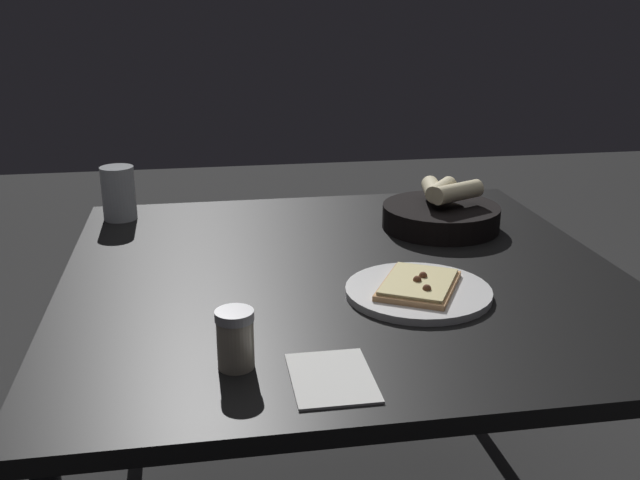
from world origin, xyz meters
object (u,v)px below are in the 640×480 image
object	(u,v)px
beer_glass	(119,196)
pepper_shaker	(235,342)
pizza_plate	(418,290)
bread_basket	(441,214)
dining_table	(343,293)

from	to	relation	value
beer_glass	pepper_shaker	xyz separation A→B (m)	(0.80, 0.24, -0.02)
pepper_shaker	pizza_plate	bearing A→B (deg)	121.96
bread_basket	beer_glass	bearing A→B (deg)	-104.91
beer_glass	bread_basket	bearing A→B (deg)	75.09
pizza_plate	pepper_shaker	xyz separation A→B (m)	(0.22, -0.35, 0.03)
beer_glass	pepper_shaker	world-z (taller)	beer_glass
dining_table	pizza_plate	world-z (taller)	pizza_plate
dining_table	pepper_shaker	xyz separation A→B (m)	(0.37, -0.24, 0.09)
dining_table	bread_basket	xyz separation A→B (m)	(-0.23, 0.28, 0.09)
bread_basket	beer_glass	size ratio (longest dim) A/B	2.10
pepper_shaker	bread_basket	bearing A→B (deg)	139.06
dining_table	pizza_plate	distance (m)	0.20
bread_basket	beer_glass	world-z (taller)	beer_glass
bread_basket	pepper_shaker	distance (m)	0.79
dining_table	pizza_plate	xyz separation A→B (m)	(0.15, 0.11, 0.06)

